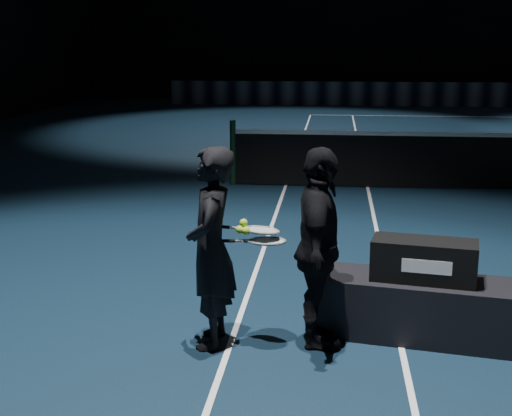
# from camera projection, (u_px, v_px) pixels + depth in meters

# --- Properties ---
(net_post_left) EXTENTS (0.10, 0.10, 1.10)m
(net_post_left) POSITION_uv_depth(u_px,v_px,m) (233.00, 153.00, 12.11)
(net_post_left) COLOR black
(net_post_left) RESTS_ON floor
(sponsor_backdrop) EXTENTS (22.00, 0.15, 0.90)m
(sponsor_backdrop) POSITION_uv_depth(u_px,v_px,m) (462.00, 95.00, 26.45)
(sponsor_backdrop) COLOR black
(sponsor_backdrop) RESTS_ON floor
(player_bench) EXTENTS (1.75, 0.84, 0.50)m
(player_bench) POSITION_uv_depth(u_px,v_px,m) (421.00, 308.00, 5.89)
(player_bench) COLOR black
(player_bench) RESTS_ON floor
(racket_bag) EXTENTS (0.89, 0.50, 0.34)m
(racket_bag) POSITION_uv_depth(u_px,v_px,m) (424.00, 260.00, 5.80)
(racket_bag) COLOR black
(racket_bag) RESTS_ON player_bench
(bag_signature) EXTENTS (0.39, 0.07, 0.11)m
(bag_signature) POSITION_uv_depth(u_px,v_px,m) (427.00, 267.00, 5.62)
(bag_signature) COLOR white
(bag_signature) RESTS_ON racket_bag
(player_a) EXTENTS (0.41, 0.61, 1.62)m
(player_a) POSITION_uv_depth(u_px,v_px,m) (211.00, 248.00, 5.64)
(player_a) COLOR black
(player_a) RESTS_ON floor
(player_b) EXTENTS (0.41, 0.95, 1.62)m
(player_b) POSITION_uv_depth(u_px,v_px,m) (318.00, 249.00, 5.63)
(player_b) COLOR black
(player_b) RESTS_ON floor
(racket_lower) EXTENTS (0.70, 0.28, 0.03)m
(racket_lower) POSITION_uv_depth(u_px,v_px,m) (268.00, 241.00, 5.62)
(racket_lower) COLOR black
(racket_lower) RESTS_ON player_a
(racket_upper) EXTENTS (0.71, 0.33, 0.10)m
(racket_upper) POSITION_uv_depth(u_px,v_px,m) (262.00, 230.00, 5.64)
(racket_upper) COLOR black
(racket_upper) RESTS_ON player_b
(tennis_balls) EXTENTS (0.12, 0.10, 0.12)m
(tennis_balls) POSITION_uv_depth(u_px,v_px,m) (243.00, 228.00, 5.60)
(tennis_balls) COLOR #A7D22C
(tennis_balls) RESTS_ON racket_upper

